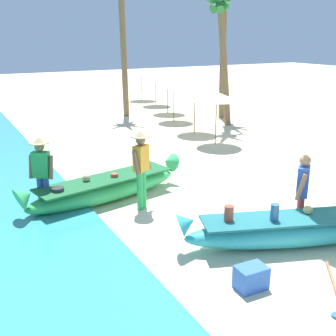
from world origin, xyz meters
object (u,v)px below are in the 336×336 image
Objects in this scene: person_vendor_hatted at (141,164)px; person_vendor_assistant at (42,169)px; boat_cyan_foreground at (297,229)px; person_tourist_customer at (302,189)px; boat_green_midground at (106,188)px; palm_tree_tall_inland at (221,15)px; cooler_box at (251,277)px.

person_vendor_assistant is (-1.98, 0.97, -0.08)m from person_vendor_hatted.
boat_cyan_foreground is 0.85m from person_tourist_customer.
person_vendor_hatted is (-1.83, 2.98, 0.75)m from boat_cyan_foreground.
boat_green_midground is 10.30m from palm_tree_tall_inland.
person_tourist_customer is (0.46, 0.40, 0.59)m from boat_cyan_foreground.
palm_tree_tall_inland is at bearing 64.23° from person_tourist_customer.
person_vendor_assistant reaches higher than boat_cyan_foreground.
person_vendor_hatted is 0.32× the size of palm_tree_tall_inland.
person_vendor_hatted is 10.16m from palm_tree_tall_inland.
boat_green_midground is 9.04× the size of cooler_box.
palm_tree_tall_inland reaches higher than boat_cyan_foreground.
palm_tree_tall_inland is at bearing 33.25° from person_vendor_assistant.
palm_tree_tall_inland is at bearing 38.65° from boat_green_midground.
person_vendor_assistant is at bearing 140.24° from person_tourist_customer.
person_vendor_assistant is at bearing 117.01° from cooler_box.
person_vendor_hatted is at bearing 131.61° from person_tourist_customer.
boat_cyan_foreground is 1.83m from cooler_box.
person_vendor_hatted reaches higher than boat_cyan_foreground.
palm_tree_tall_inland is 11.97× the size of cooler_box.
person_vendor_hatted is at bearing 94.81° from cooler_box.
person_vendor_hatted reaches higher than boat_green_midground.
palm_tree_tall_inland reaches higher than person_vendor_hatted.
person_vendor_hatted is 3.45m from person_tourist_customer.
person_tourist_customer is at bearing 41.00° from boat_cyan_foreground.
person_vendor_hatted is 1.13× the size of person_tourist_customer.
boat_cyan_foreground reaches higher than cooler_box.
person_vendor_hatted is 3.79× the size of cooler_box.
cooler_box is (0.70, -4.55, -0.13)m from boat_green_midground.
boat_green_midground is 1.59m from person_vendor_assistant.
boat_green_midground is at bearing -141.35° from palm_tree_tall_inland.
boat_cyan_foreground is 2.48× the size of person_vendor_hatted.
palm_tree_tall_inland reaches higher than person_tourist_customer.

